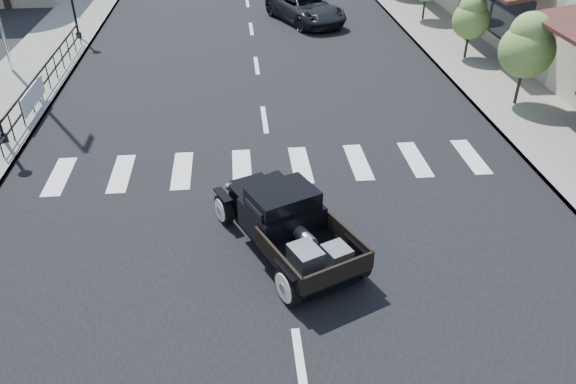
{
  "coord_description": "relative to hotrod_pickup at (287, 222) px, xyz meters",
  "views": [
    {
      "loc": [
        -0.84,
        -9.23,
        7.57
      ],
      "look_at": [
        0.17,
        1.11,
        1.0
      ],
      "focal_mm": 35.0,
      "sensor_mm": 36.0,
      "label": 1
    }
  ],
  "objects": [
    {
      "name": "ground",
      "position": [
        -0.08,
        -0.37,
        -0.72
      ],
      "size": [
        120.0,
        120.0,
        0.0
      ],
      "primitive_type": "plane",
      "color": "black",
      "rests_on": "ground"
    },
    {
      "name": "road",
      "position": [
        -0.08,
        14.63,
        -0.71
      ],
      "size": [
        14.0,
        80.0,
        0.02
      ],
      "primitive_type": "cube",
      "color": "black",
      "rests_on": "ground"
    },
    {
      "name": "road_markings",
      "position": [
        -0.08,
        9.63,
        -0.72
      ],
      "size": [
        12.0,
        60.0,
        0.06
      ],
      "primitive_type": null,
      "color": "silver",
      "rests_on": "ground"
    },
    {
      "name": "sidewalk_left",
      "position": [
        -8.58,
        14.63,
        -0.65
      ],
      "size": [
        3.0,
        80.0,
        0.15
      ],
      "primitive_type": "cube",
      "color": "gray",
      "rests_on": "ground"
    },
    {
      "name": "sidewalk_right",
      "position": [
        8.42,
        14.63,
        -0.65
      ],
      "size": [
        3.0,
        80.0,
        0.15
      ],
      "primitive_type": "cube",
      "color": "gray",
      "rests_on": "ground"
    },
    {
      "name": "railing",
      "position": [
        -7.38,
        9.63,
        -0.07
      ],
      "size": [
        0.08,
        10.0,
        1.0
      ],
      "primitive_type": null,
      "color": "black",
      "rests_on": "sidewalk_left"
    },
    {
      "name": "banner",
      "position": [
        -7.3,
        7.63,
        -0.27
      ],
      "size": [
        0.04,
        2.2,
        0.6
      ],
      "primitive_type": null,
      "color": "silver",
      "rests_on": "sidewalk_left"
    },
    {
      "name": "small_tree_b",
      "position": [
        8.22,
        6.83,
        0.86
      ],
      "size": [
        1.72,
        1.72,
        2.86
      ],
      "primitive_type": null,
      "color": "olive",
      "rests_on": "sidewalk_right"
    },
    {
      "name": "small_tree_c",
      "position": [
        8.22,
        11.4,
        0.61
      ],
      "size": [
        1.42,
        1.42,
        2.36
      ],
      "primitive_type": null,
      "color": "olive",
      "rests_on": "sidewalk_right"
    },
    {
      "name": "hotrod_pickup",
      "position": [
        0.0,
        0.0,
        0.0
      ],
      "size": [
        3.46,
        4.58,
        1.44
      ],
      "primitive_type": null,
      "rotation": [
        0.0,
        0.0,
        0.42
      ],
      "color": "black",
      "rests_on": "ground"
    },
    {
      "name": "second_car",
      "position": [
        2.58,
        17.57,
        -0.04
      ],
      "size": [
        3.95,
        5.38,
        1.36
      ],
      "primitive_type": "imported",
      "rotation": [
        0.0,
        0.0,
        0.39
      ],
      "color": "black",
      "rests_on": "ground"
    }
  ]
}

